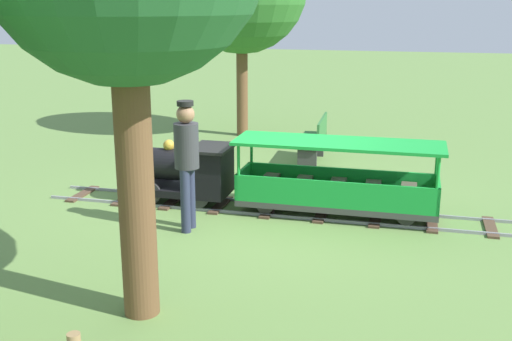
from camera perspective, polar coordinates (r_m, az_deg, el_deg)
name	(u,v)px	position (r m, az deg, el deg)	size (l,w,h in m)	color
ground_plane	(256,209)	(8.56, 0.03, -3.56)	(60.00, 60.00, 0.00)	#608442
track	(270,209)	(8.51, 1.31, -3.56)	(0.76, 6.40, 0.04)	gray
locomotive	(186,170)	(8.71, -6.41, 0.00)	(0.72, 1.45, 1.07)	black
passenger_car	(337,185)	(8.24, 7.43, -1.37)	(0.82, 2.70, 0.97)	#3F3F3F
conductor_person	(187,155)	(7.57, -6.37, 1.39)	(0.30, 0.30, 1.62)	#282D47
park_bench	(314,141)	(10.92, 5.37, 2.75)	(1.32, 0.46, 0.82)	#2D6B33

